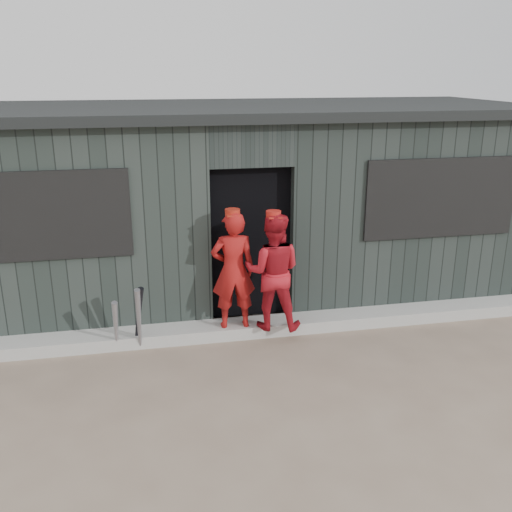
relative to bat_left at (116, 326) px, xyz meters
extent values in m
plane|color=#725E4E|center=(1.64, -1.60, -0.34)|extent=(80.00, 80.00, 0.00)
cube|color=#A09F9A|center=(1.64, 0.22, -0.26)|extent=(8.00, 0.36, 0.15)
cone|color=gray|center=(0.00, 0.00, 0.00)|extent=(0.10, 0.28, 0.68)
cone|color=gray|center=(0.26, -0.04, 0.07)|extent=(0.08, 0.30, 0.83)
cone|color=black|center=(0.25, 0.05, 0.06)|extent=(0.19, 0.32, 0.81)
imported|color=maroon|center=(1.37, 0.16, 0.52)|extent=(0.52, 0.35, 1.41)
imported|color=#AA151F|center=(1.82, 0.06, 0.51)|extent=(0.80, 0.70, 1.39)
imported|color=#A1A1A1|center=(1.86, 0.85, 0.34)|extent=(0.78, 0.67, 1.36)
cube|color=black|center=(1.64, 1.90, 0.86)|extent=(7.60, 2.70, 2.20)
cube|color=#2B332F|center=(-0.61, 0.50, 0.91)|extent=(3.50, 0.20, 2.50)
cube|color=#272E2B|center=(3.89, 0.50, 0.91)|extent=(3.50, 0.20, 2.50)
cube|color=#262D2B|center=(1.64, 0.50, 1.91)|extent=(1.00, 0.20, 0.50)
cube|color=#262E2B|center=(5.54, 1.90, 0.91)|extent=(0.20, 3.00, 2.50)
cube|color=#262D2B|center=(1.64, 3.30, 0.91)|extent=(8.00, 0.20, 2.50)
cube|color=black|center=(1.64, 1.90, 2.22)|extent=(8.30, 3.30, 0.12)
cube|color=black|center=(-0.76, 0.38, 1.21)|extent=(2.00, 0.04, 1.00)
cube|color=black|center=(4.04, 0.38, 1.21)|extent=(2.00, 0.04, 1.00)
cube|color=black|center=(1.42, 1.07, 1.01)|extent=(0.17, 0.17, 0.80)
cube|color=black|center=(1.89, 1.09, 0.96)|extent=(0.20, 0.17, 0.82)
camera|label=1|loc=(0.41, -6.01, 2.75)|focal=40.00mm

